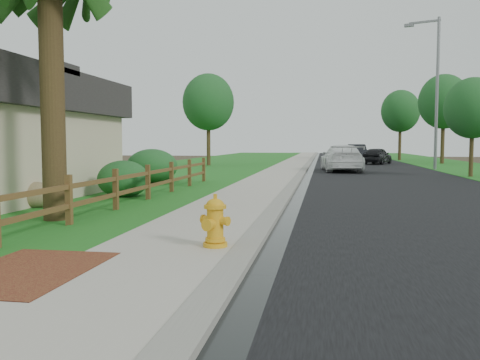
% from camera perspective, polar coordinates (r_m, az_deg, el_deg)
% --- Properties ---
extents(ground, '(120.00, 120.00, 0.00)m').
position_cam_1_polar(ground, '(7.32, -3.56, -9.69)').
color(ground, '#3A311F').
extents(road, '(8.00, 90.00, 0.02)m').
position_cam_1_polar(road, '(42.07, 13.44, 1.72)').
color(road, black).
rests_on(road, ground).
extents(curb, '(0.40, 90.00, 0.12)m').
position_cam_1_polar(curb, '(41.98, 7.71, 1.86)').
color(curb, gray).
rests_on(curb, ground).
extents(wet_gutter, '(0.50, 90.00, 0.00)m').
position_cam_1_polar(wet_gutter, '(41.97, 8.19, 1.80)').
color(wet_gutter, black).
rests_on(wet_gutter, road).
extents(sidewalk, '(2.20, 90.00, 0.10)m').
position_cam_1_polar(sidewalk, '(42.04, 5.94, 1.87)').
color(sidewalk, '#AFA698').
rests_on(sidewalk, ground).
extents(grass_strip, '(1.60, 90.00, 0.06)m').
position_cam_1_polar(grass_strip, '(42.19, 3.36, 1.86)').
color(grass_strip, '#215F1B').
rests_on(grass_strip, ground).
extents(lawn_near, '(9.00, 90.00, 0.04)m').
position_cam_1_polar(lawn_near, '(43.05, -3.54, 1.90)').
color(lawn_near, '#215F1B').
rests_on(lawn_near, ground).
extents(verge_far, '(6.00, 90.00, 0.04)m').
position_cam_1_polar(verge_far, '(43.12, 22.63, 1.58)').
color(verge_far, '#215F1B').
rests_on(verge_far, ground).
extents(brick_patch, '(1.60, 2.40, 0.11)m').
position_cam_1_polar(brick_patch, '(7.24, -22.94, -9.74)').
color(brick_patch, maroon).
rests_on(brick_patch, ground).
extents(ranch_fence, '(0.12, 16.92, 1.10)m').
position_cam_1_polar(ranch_fence, '(14.35, -11.91, -0.44)').
color(ranch_fence, '#50361A').
rests_on(ranch_fence, ground).
extents(fire_hydrant, '(0.55, 0.45, 0.84)m').
position_cam_1_polar(fire_hydrant, '(8.13, -2.83, -4.79)').
color(fire_hydrant, yellow).
rests_on(fire_hydrant, sidewalk).
extents(white_suv, '(2.67, 5.65, 1.59)m').
position_cam_1_polar(white_suv, '(31.52, 11.35, 2.42)').
color(white_suv, white).
rests_on(white_suv, road).
extents(dark_car_mid, '(2.93, 4.28, 1.35)m').
position_cam_1_polar(dark_car_mid, '(42.83, 15.16, 2.65)').
color(dark_car_mid, black).
rests_on(dark_car_mid, road).
extents(dark_car_far, '(1.88, 4.85, 1.58)m').
position_cam_1_polar(dark_car_far, '(52.48, 12.99, 3.07)').
color(dark_car_far, black).
rests_on(dark_car_far, road).
extents(streetlight, '(2.16, 0.95, 9.69)m').
position_cam_1_polar(streetlight, '(35.23, 20.97, 10.02)').
color(streetlight, slate).
rests_on(streetlight, ground).
extents(boulder, '(1.25, 1.06, 0.72)m').
position_cam_1_polar(boulder, '(14.63, -21.99, -1.59)').
color(boulder, olive).
rests_on(boulder, ground).
extents(shrub_c, '(1.97, 1.97, 1.19)m').
position_cam_1_polar(shrub_c, '(16.68, -12.97, 0.11)').
color(shrub_c, '#1B4C22').
rests_on(shrub_c, ground).
extents(shrub_d, '(2.54, 2.54, 1.49)m').
position_cam_1_polar(shrub_d, '(22.18, -9.86, 1.54)').
color(shrub_d, '#1B4C22').
rests_on(shrub_d, ground).
extents(tree_near_right, '(2.80, 2.80, 5.04)m').
position_cam_1_polar(tree_near_right, '(28.36, 24.68, 7.34)').
color(tree_near_right, '#372516').
rests_on(tree_near_right, ground).
extents(tree_mid_left, '(3.88, 3.88, 6.93)m').
position_cam_1_polar(tree_mid_left, '(38.65, -3.57, 8.70)').
color(tree_mid_left, '#372516').
rests_on(tree_mid_left, ground).
extents(tree_mid_right, '(4.04, 4.04, 7.33)m').
position_cam_1_polar(tree_mid_right, '(45.08, 21.91, 8.16)').
color(tree_mid_right, '#372516').
rests_on(tree_mid_right, ground).
extents(tree_far_right, '(3.75, 3.75, 6.91)m').
position_cam_1_polar(tree_far_right, '(52.57, 17.58, 7.38)').
color(tree_far_right, '#372516').
rests_on(tree_far_right, ground).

